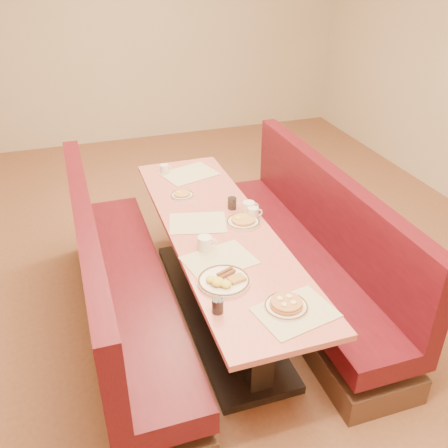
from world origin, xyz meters
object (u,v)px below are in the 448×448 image
object	(u,v)px
eggs_plate	(224,281)
coffee_mug_a	(253,213)
coffee_mug_b	(205,243)
soda_tumbler_mid	(232,203)
booth_right	(308,256)
pancake_plate	(286,305)
soda_tumbler_near	(218,306)
booth_left	(119,293)
coffee_mug_c	(249,208)
coffee_mug_d	(165,169)
diner_table	(219,272)

from	to	relation	value
eggs_plate	coffee_mug_a	distance (m)	0.81
coffee_mug_b	soda_tumbler_mid	size ratio (longest dim) A/B	1.46
booth_right	pancake_plate	world-z (taller)	booth_right
soda_tumbler_near	booth_left	bearing A→B (deg)	118.00
pancake_plate	soda_tumbler_mid	xyz separation A→B (m)	(0.10, 1.18, 0.03)
eggs_plate	coffee_mug_a	bearing A→B (deg)	56.20
coffee_mug_c	eggs_plate	bearing A→B (deg)	-122.18
pancake_plate	coffee_mug_d	size ratio (longest dim) A/B	2.38
eggs_plate	coffee_mug_b	bearing A→B (deg)	89.95
booth_left	soda_tumbler_near	bearing A→B (deg)	-62.00
coffee_mug_b	coffee_mug_c	xyz separation A→B (m)	(0.44, 0.37, -0.00)
booth_right	eggs_plate	world-z (taller)	booth_right
diner_table	booth_left	bearing A→B (deg)	180.00
booth_right	soda_tumbler_mid	bearing A→B (deg)	156.02
coffee_mug_d	soda_tumbler_mid	xyz separation A→B (m)	(0.34, -0.79, 0.00)
diner_table	coffee_mug_b	size ratio (longest dim) A/B	19.02
coffee_mug_c	coffee_mug_d	world-z (taller)	coffee_mug_c
soda_tumbler_near	coffee_mug_b	bearing A→B (deg)	79.56
eggs_plate	diner_table	bearing A→B (deg)	74.74
diner_table	coffee_mug_a	size ratio (longest dim) A/B	22.59
diner_table	booth_right	size ratio (longest dim) A/B	1.00
coffee_mug_b	coffee_mug_d	world-z (taller)	coffee_mug_b
pancake_plate	coffee_mug_c	world-z (taller)	coffee_mug_c
diner_table	coffee_mug_c	distance (m)	0.52
coffee_mug_a	booth_right	bearing A→B (deg)	2.96
soda_tumbler_near	coffee_mug_a	bearing A→B (deg)	58.25
coffee_mug_b	coffee_mug_d	bearing A→B (deg)	95.40
coffee_mug_d	soda_tumbler_mid	bearing A→B (deg)	-73.65
booth_left	soda_tumbler_near	size ratio (longest dim) A/B	28.39
coffee_mug_b	soda_tumbler_mid	world-z (taller)	coffee_mug_b
coffee_mug_b	soda_tumbler_mid	bearing A→B (deg)	59.84
eggs_plate	soda_tumbler_near	bearing A→B (deg)	-115.42
pancake_plate	coffee_mug_d	xyz separation A→B (m)	(-0.24, 1.97, 0.02)
booth_left	eggs_plate	world-z (taller)	booth_left
booth_right	soda_tumbler_near	bearing A→B (deg)	-139.95
diner_table	pancake_plate	xyz separation A→B (m)	(0.09, -0.94, 0.39)
booth_left	soda_tumbler_near	world-z (taller)	booth_left
booth_left	coffee_mug_a	distance (m)	1.11
booth_right	soda_tumbler_near	distance (m)	1.39
booth_left	diner_table	bearing A→B (deg)	0.00
coffee_mug_a	coffee_mug_d	bearing A→B (deg)	124.80
booth_left	coffee_mug_d	bearing A→B (deg)	60.74
booth_left	soda_tumbler_mid	distance (m)	1.04
booth_right	pancake_plate	bearing A→B (deg)	-124.51
coffee_mug_d	soda_tumbler_mid	world-z (taller)	soda_tumbler_mid
coffee_mug_a	coffee_mug_b	xyz separation A→B (m)	(-0.45, -0.30, 0.01)
soda_tumbler_near	soda_tumbler_mid	xyz separation A→B (m)	(0.46, 1.09, 0.00)
pancake_plate	coffee_mug_a	bearing A→B (deg)	78.93
booth_right	coffee_mug_c	distance (m)	0.65
coffee_mug_b	coffee_mug_c	distance (m)	0.58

